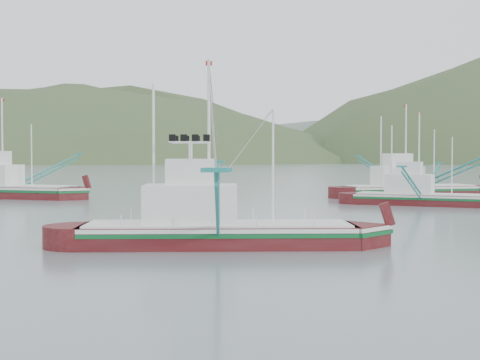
% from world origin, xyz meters
% --- Properties ---
extents(ground, '(1200.00, 1200.00, 0.00)m').
position_xyz_m(ground, '(0.00, 0.00, 0.00)').
color(ground, slate).
rests_on(ground, ground).
extents(main_boat, '(14.16, 24.45, 10.04)m').
position_xyz_m(main_boat, '(-0.56, 2.42, 1.83)').
color(main_boat, '#470B0E').
rests_on(main_boat, ground).
extents(bg_boat_far, '(15.70, 25.23, 10.83)m').
position_xyz_m(bg_boat_far, '(10.98, 44.85, 2.23)').
color(bg_boat_far, '#470B0E').
rests_on(bg_boat_far, ground).
extents(bg_boat_left, '(15.96, 28.08, 11.41)m').
position_xyz_m(bg_boat_left, '(-31.16, 34.70, 1.74)').
color(bg_boat_left, '#470B0E').
rests_on(bg_boat_left, ground).
extents(bg_boat_right, '(12.76, 22.08, 9.05)m').
position_xyz_m(bg_boat_right, '(11.52, 32.64, 1.60)').
color(bg_boat_right, '#470B0E').
rests_on(bg_boat_right, ground).
extents(headland_left, '(448.00, 308.00, 210.00)m').
position_xyz_m(headland_left, '(-180.00, 360.00, 0.00)').
color(headland_left, '#394C27').
rests_on(headland_left, ground).
extents(ridge_distant, '(960.00, 400.00, 240.00)m').
position_xyz_m(ridge_distant, '(30.00, 560.00, 0.00)').
color(ridge_distant, slate).
rests_on(ridge_distant, ground).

